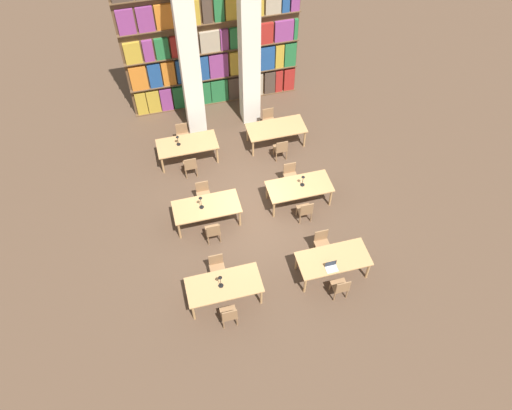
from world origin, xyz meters
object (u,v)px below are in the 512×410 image
object	(u,v)px
reading_table_4	(187,145)
chair_10	(281,148)
reading_table_2	(207,208)
desk_lamp_2	(303,179)
desk_lamp_0	(220,279)
chair_8	(190,165)
chair_1	(217,267)
chair_9	(183,135)
desk_lamp_1	(201,200)
chair_0	(229,315)
laptop	(331,267)
reading_table_1	(333,260)
chair_7	(290,175)
chair_2	(341,287)
pillar_left	(189,55)
reading_table_0	(224,286)
pillar_center	(249,46)
chair_11	(269,120)
reading_table_5	(276,129)
desk_lamp_3	(178,139)
chair_3	(322,242)
chair_6	(305,210)
reading_table_3	(299,188)
chair_5	(203,193)

from	to	relation	value
reading_table_4	chair_10	xyz separation A→B (m)	(3.05, -0.75, -0.19)
reading_table_2	desk_lamp_2	world-z (taller)	desk_lamp_2
desk_lamp_0	chair_8	distance (m)	4.84
chair_1	chair_9	world-z (taller)	same
desk_lamp_0	desk_lamp_1	bearing A→B (deg)	89.86
chair_0	laptop	world-z (taller)	laptop
reading_table_1	reading_table_2	bearing A→B (deg)	138.26
chair_10	chair_7	bearing A→B (deg)	-92.08
desk_lamp_2	chair_10	distance (m)	2.05
reading_table_1	chair_2	size ratio (longest dim) A/B	2.30
pillar_left	reading_table_0	xyz separation A→B (m)	(-0.53, -7.14, -2.34)
pillar_center	chair_1	size ratio (longest dim) A/B	6.88
chair_2	reading_table_2	world-z (taller)	chair_2
chair_11	reading_table_5	bearing A→B (deg)	93.68
desk_lamp_3	reading_table_5	world-z (taller)	desk_lamp_3
chair_0	desk_lamp_1	distance (m)	3.55
desk_lamp_2	pillar_center	bearing A→B (deg)	97.63
chair_3	desk_lamp_2	bearing A→B (deg)	-91.49
chair_11	laptop	bearing A→B (deg)	89.32
reading_table_2	desk_lamp_1	world-z (taller)	desk_lamp_1
pillar_left	chair_8	bearing A→B (deg)	-104.79
chair_3	reading_table_2	bearing A→B (deg)	-33.13
reading_table_2	reading_table_4	xyz separation A→B (m)	(-0.10, 2.81, 0.00)
chair_0	chair_6	bearing A→B (deg)	43.03
reading_table_1	chair_10	xyz separation A→B (m)	(-0.09, 4.76, -0.19)
chair_3	reading_table_0	bearing A→B (deg)	14.54
reading_table_1	chair_1	bearing A→B (deg)	167.08
desk_lamp_2	reading_table_5	xyz separation A→B (m)	(-0.05, 2.73, -0.36)
reading_table_2	desk_lamp_1	distance (m)	0.43
reading_table_4	chair_10	size ratio (longest dim) A/B	2.30
chair_8	reading_table_2	bearing A→B (deg)	-85.68
chair_2	reading_table_3	world-z (taller)	chair_2
reading_table_0	reading_table_4	size ratio (longest dim) A/B	1.00
chair_6	reading_table_4	size ratio (longest dim) A/B	0.43
laptop	chair_10	world-z (taller)	laptop
pillar_left	chair_0	distance (m)	8.31
pillar_center	chair_5	world-z (taller)	pillar_center
chair_7	desk_lamp_2	world-z (taller)	desk_lamp_2
pillar_center	chair_5	bearing A→B (deg)	-123.75
chair_10	chair_6	bearing A→B (deg)	-90.93
reading_table_3	chair_10	distance (m)	2.00
chair_6	desk_lamp_2	size ratio (longest dim) A/B	2.05
laptop	chair_6	distance (m)	2.31
chair_10	reading_table_1	bearing A→B (deg)	-88.88
pillar_center	chair_7	xyz separation A→B (m)	(0.43, -3.58, -2.53)
desk_lamp_0	chair_10	size ratio (longest dim) A/B	0.55
chair_7	reading_table_1	bearing A→B (deg)	92.23
desk_lamp_2	chair_8	world-z (taller)	desk_lamp_2
chair_1	reading_table_3	xyz separation A→B (m)	(3.05, 2.05, 0.19)
laptop	reading_table_5	size ratio (longest dim) A/B	0.16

